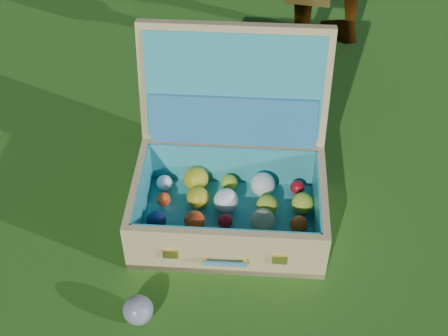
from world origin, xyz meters
The scene contains 3 objects.
ground centered at (0.00, 0.00, 0.00)m, with size 60.00×60.00×0.00m, color #215114.
stray_ball centered at (-0.44, -0.17, 0.04)m, with size 0.08×0.08×0.08m, color teal.
suitcase centered at (-0.12, 0.18, 0.15)m, with size 0.66×0.60×0.53m.
Camera 1 is at (-0.40, -1.12, 1.42)m, focal length 50.00 mm.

